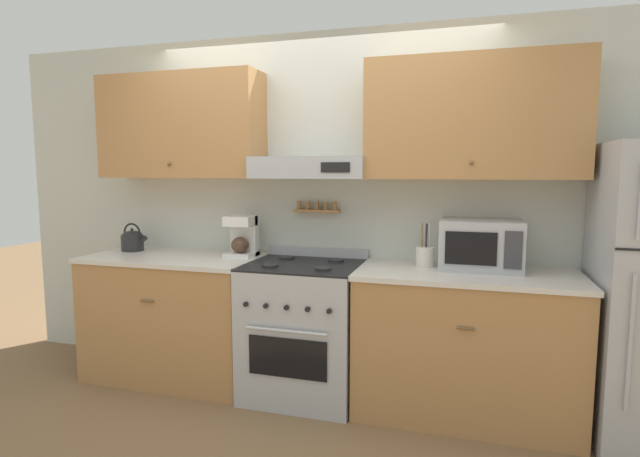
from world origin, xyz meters
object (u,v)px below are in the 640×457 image
tea_kettle (133,240)px  utensil_crock (425,256)px  stove_range (304,329)px  microwave (481,244)px  coffee_maker (242,236)px

tea_kettle → utensil_crock: bearing=0.0°
stove_range → tea_kettle: size_ratio=4.48×
microwave → coffee_maker: bearing=179.8°
stove_range → microwave: microwave is taller
microwave → utensil_crock: (-0.35, -0.02, -0.09)m
coffee_maker → tea_kettle: bearing=-178.5°
utensil_crock → coffee_maker: bearing=179.0°
coffee_maker → microwave: bearing=-0.2°
coffee_maker → microwave: 1.68m
tea_kettle → microwave: size_ratio=0.44×
tea_kettle → utensil_crock: utensil_crock is taller
utensil_crock → stove_range: bearing=-170.6°
tea_kettle → coffee_maker: coffee_maker is taller
utensil_crock → microwave: bearing=2.9°
tea_kettle → coffee_maker: bearing=1.5°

